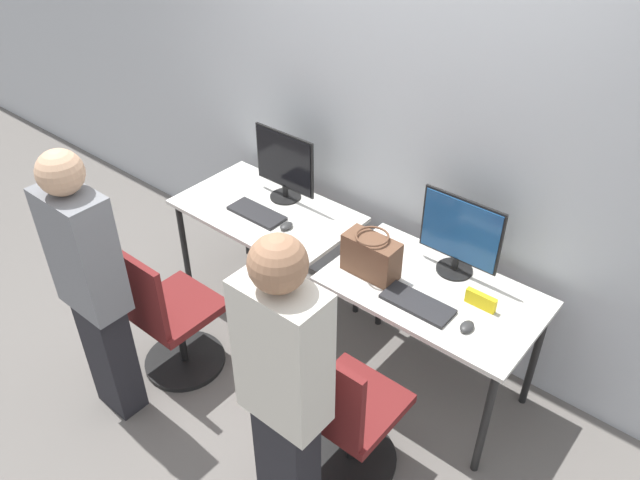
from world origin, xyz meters
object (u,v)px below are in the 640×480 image
Objects in this scene: mouse_right at (467,326)px; person_right at (284,389)px; person_left at (91,284)px; monitor_right at (460,235)px; mouse_left at (286,226)px; handbag at (371,256)px; monitor_left at (284,165)px; office_chair_right at (345,419)px; keyboard_right at (417,304)px; keyboard_left at (257,213)px; office_chair_left at (170,321)px.

mouse_right is 0.98m from person_right.
monitor_right is (1.24, 1.37, 0.10)m from person_left.
person_right reaches higher than person_left.
person_left reaches higher than mouse_left.
person_left is 1.40m from handbag.
monitor_left is 1.58m from office_chair_right.
monitor_left is at bearing -178.53° from monitor_right.
mouse_left is 0.06× the size of person_left.
office_chair_right reaches higher than keyboard_right.
monitor_right is 0.50× the size of office_chair_right.
mouse_right is at bearing 62.04° from office_chair_right.
person_right is at bearing 4.89° from person_left.
handbag is at bearing -2.33° from mouse_left.
office_chair_right is (1.17, -0.62, -0.38)m from keyboard_left.
mouse_right is (1.47, 0.65, 0.38)m from office_chair_left.
keyboard_right is at bearing -3.60° from keyboard_left.
keyboard_left is 0.86m from handbag.
mouse_left is at bearing 75.18° from person_left.
office_chair_left is at bearing -151.85° from keyboard_right.
mouse_left is at bearing -46.99° from monitor_left.
office_chair_right is 0.63m from person_right.
keyboard_left is 4.05× the size of mouse_right.
monitor_right is 1.28m from person_right.
monitor_left is 1.25m from keyboard_right.
mouse_right is at bearing 1.42° from keyboard_right.
monitor_right is at bearing 127.19° from mouse_right.
keyboard_left is 1.19m from keyboard_right.
monitor_right is at bearing 39.97° from office_chair_left.
person_left is at bearing -159.06° from office_chair_right.
monitor_right reaches higher than office_chair_left.
monitor_right reaches higher than keyboard_right.
monitor_right is at bearing 42.86° from handbag.
monitor_left is 0.50× the size of office_chair_left.
handbag is (-0.27, 0.97, -0.03)m from person_right.
keyboard_left is 0.40× the size of office_chair_left.
person_right reaches higher than office_chair_right.
office_chair_left is (-0.25, -0.73, -0.38)m from mouse_left.
mouse_right is (1.22, -0.08, 0.00)m from mouse_left.
keyboard_left is 0.23m from mouse_left.
office_chair_right is at bearing 4.90° from office_chair_left.
keyboard_right is (1.19, -0.33, -0.22)m from monitor_left.
keyboard_right is (0.95, -0.08, -0.01)m from mouse_left.
monitor_left is 0.40m from mouse_left.
keyboard_left is at bearing 178.82° from handbag.
handbag is at bearing -137.14° from monitor_right.
mouse_left is 0.96m from keyboard_right.
office_chair_left is 3.02× the size of handbag.
person_right is at bearing -93.77° from keyboard_right.
monitor_right is 1.08m from office_chair_right.
office_chair_right is 3.02× the size of handbag.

